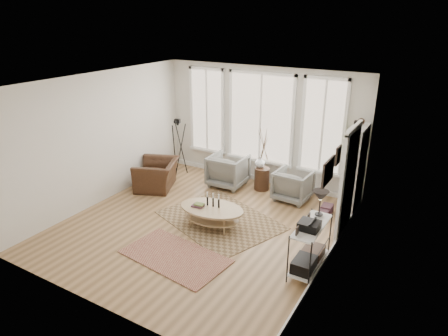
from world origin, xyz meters
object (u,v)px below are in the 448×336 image
Objects in this scene: armchair_left at (228,170)px; accent_chair at (157,175)px; low_shelf at (310,242)px; bookcase at (354,170)px; coffee_table at (211,212)px; armchair_right at (293,185)px; side_table at (262,161)px.

accent_chair is at bearing 32.85° from armchair_left.
bookcase is at bearing 88.72° from low_shelf.
armchair_right reaches higher than coffee_table.
side_table is (-2.14, 0.04, -0.22)m from bookcase.
coffee_table is 0.91× the size of side_table.
armchair_right is 0.74× the size of accent_chair.
side_table reaches higher than accent_chair.
low_shelf is 1.22× the size of accent_chair.
bookcase is at bearing -1.08° from side_table.
low_shelf is 0.85× the size of side_table.
bookcase is 1.41m from armchair_right.
low_shelf reaches higher than coffee_table.
bookcase is 1.34× the size of side_table.
bookcase is 2.15m from side_table.
side_table is at bearing 129.15° from low_shelf.
low_shelf is (-0.06, -2.52, -0.44)m from bookcase.
coffee_table is at bearing 67.12° from armchair_right.
armchair_left is (-2.97, -0.16, -0.55)m from bookcase.
low_shelf is 1.64× the size of armchair_right.
armchair_left reaches higher than accent_chair.
low_shelf reaches higher than armchair_left.
low_shelf is at bearing 119.79° from armchair_right.
side_table reaches higher than armchair_right.
coffee_table is (-2.18, 0.40, -0.18)m from low_shelf.
low_shelf is 2.69m from armchair_right.
accent_chair is at bearing -165.09° from bookcase.
bookcase reaches higher than low_shelf.
side_table reaches higher than low_shelf.
armchair_left is 0.83× the size of accent_chair.
coffee_table is 2.22m from armchair_right.
bookcase is at bearing -171.54° from armchair_right.
accent_chair is (-3.14, -1.05, -0.01)m from armchair_right.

